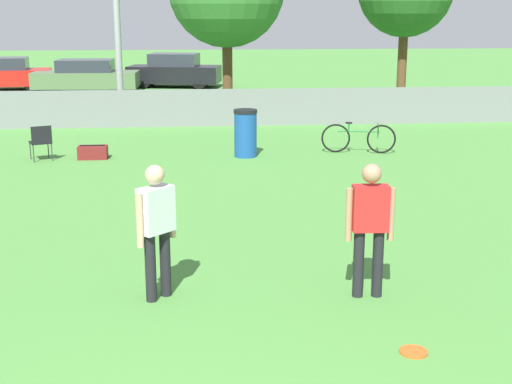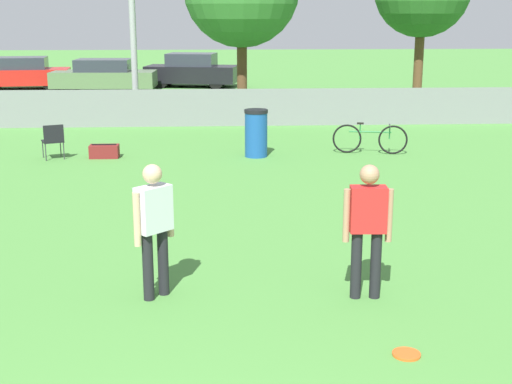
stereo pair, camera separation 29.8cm
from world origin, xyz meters
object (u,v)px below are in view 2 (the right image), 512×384
player_thrower_red (368,222)px  bicycle_sideline (370,139)px  frisbee_disc (406,354)px  trash_bin (256,133)px  folding_chair_sideline (53,139)px  gear_bag_sideline (104,151)px  player_receiver_white (154,221)px  parked_car_dark (192,71)px  parked_car_olive (104,76)px  parked_car_red (23,74)px

player_thrower_red → bicycle_sideline: bearing=80.2°
frisbee_disc → bicycle_sideline: bearing=80.1°
trash_bin → bicycle_sideline: bearing=4.3°
frisbee_disc → folding_chair_sideline: bearing=119.4°
player_thrower_red → gear_bag_sideline: size_ratio=2.45×
player_receiver_white → parked_car_dark: 24.20m
gear_bag_sideline → parked_car_olive: parked_car_olive is taller
gear_bag_sideline → parked_car_olive: bearing=98.5°
player_receiver_white → trash_bin: player_receiver_white is taller
bicycle_sideline → parked_car_dark: bearing=118.4°
frisbee_disc → parked_car_olive: parked_car_olive is taller
player_receiver_white → parked_car_red: 24.83m
player_receiver_white → folding_chair_sideline: player_receiver_white is taller
parked_car_red → parked_car_olive: size_ratio=0.93×
player_thrower_red → parked_car_dark: bearing=99.1°
player_thrower_red → trash_bin: size_ratio=1.47×
folding_chair_sideline → parked_car_red: bearing=-95.2°
player_receiver_white → parked_car_red: player_receiver_white is taller
player_thrower_red → trash_bin: 8.59m
player_receiver_white → trash_bin: bearing=34.5°
trash_bin → parked_car_dark: size_ratio=0.26×
folding_chair_sideline → bicycle_sideline: size_ratio=0.46×
frisbee_disc → trash_bin: 10.10m
player_receiver_white → bicycle_sideline: size_ratio=0.93×
frisbee_disc → parked_car_red: parked_car_red is taller
folding_chair_sideline → gear_bag_sideline: folding_chair_sideline is taller
trash_bin → parked_car_dark: bearing=97.2°
parked_car_red → parked_car_olive: parked_car_red is taller
player_thrower_red → parked_car_olive: (-6.46, 22.57, -0.29)m
player_receiver_white → player_thrower_red: bearing=-47.9°
parked_car_olive → parked_car_dark: 4.04m
parked_car_red → player_thrower_red: bearing=-73.0°
player_receiver_white → frisbee_disc: (2.62, -1.65, -0.94)m
frisbee_disc → trash_bin: trash_bin is taller
folding_chair_sideline → parked_car_red: size_ratio=0.20×
frisbee_disc → parked_car_red: 27.28m
frisbee_disc → folding_chair_sideline: 11.47m
gear_bag_sideline → parked_car_red: 16.24m
player_receiver_white → trash_bin: (1.67, 8.39, -0.39)m
parked_car_olive → parked_car_red: bearing=164.1°
trash_bin → gear_bag_sideline: 3.57m
player_receiver_white → parked_car_dark: player_receiver_white is taller
bicycle_sideline → parked_car_red: parked_car_red is taller
folding_chair_sideline → bicycle_sideline: folding_chair_sideline is taller
frisbee_disc → folding_chair_sideline: folding_chair_sideline is taller
bicycle_sideline → parked_car_red: 19.26m
gear_bag_sideline → frisbee_disc: bearing=-66.0°
gear_bag_sideline → parked_car_dark: (1.54, 15.75, 0.56)m
folding_chair_sideline → parked_car_olive: bearing=-108.1°
player_receiver_white → parked_car_olive: size_ratio=0.38×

